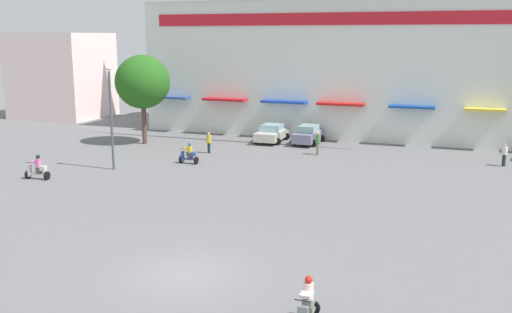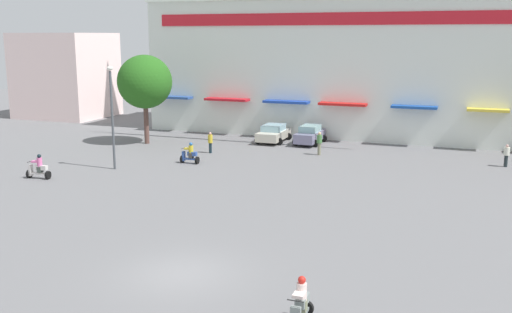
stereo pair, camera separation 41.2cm
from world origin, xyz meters
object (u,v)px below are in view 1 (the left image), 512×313
Objects in this scene: plaza_tree_0 at (143,82)px; pedestrian_2 at (504,154)px; scooter_rider_0 at (189,155)px; streetlamp_near at (111,110)px; pedestrian_1 at (318,142)px; scooter_rider_1 at (37,169)px; scooter_rider_2 at (307,305)px; pedestrian_0 at (209,141)px; parked_car_0 at (271,133)px; parked_car_1 at (308,135)px.

pedestrian_2 is at bearing 1.70° from plaza_tree_0.
streetlamp_near reaches higher than scooter_rider_0.
pedestrian_1 is 0.26× the size of streetlamp_near.
scooter_rider_1 reaches higher than scooter_rider_0.
plaza_tree_0 is at bearing 89.89° from scooter_rider_1.
scooter_rider_2 is 0.97× the size of pedestrian_0.
scooter_rider_1 is at bearing -126.55° from streetlamp_near.
scooter_rider_1 is (-9.64, -17.34, -0.10)m from parked_car_0.
parked_car_0 is 0.62× the size of streetlamp_near.
pedestrian_0 reaches higher than scooter_rider_0.
pedestrian_0 is 1.04× the size of pedestrian_2.
scooter_rider_2 is 24.42m from streetlamp_near.
pedestrian_0 reaches higher than parked_car_1.
pedestrian_0 is at bearing -133.83° from parked_car_1.
pedestrian_2 is (27.58, 13.81, 0.23)m from scooter_rider_1.
plaza_tree_0 is 1.70× the size of parked_car_0.
parked_car_1 is at bearing 19.49° from plaza_tree_0.
plaza_tree_0 reaches higher than scooter_rider_0.
streetlamp_near reaches higher than parked_car_1.
pedestrian_1 is (1.87, -4.21, 0.21)m from parked_car_1.
scooter_rider_1 reaches higher than pedestrian_2.
pedestrian_2 is (20.72, 6.52, 0.25)m from scooter_rider_0.
plaza_tree_0 is at bearing 128.92° from scooter_rider_2.
scooter_rider_0 is 0.93× the size of pedestrian_0.
pedestrian_2 is 26.74m from streetlamp_near.
pedestrian_0 is (6.64, -1.85, -4.17)m from plaza_tree_0.
pedestrian_2 reaches higher than scooter_rider_0.
streetlamp_near is at bearing -116.64° from parked_car_0.
scooter_rider_0 is at bearing 124.78° from scooter_rider_2.
parked_car_0 is 3.13m from parked_car_1.
scooter_rider_0 is (6.84, -5.70, -4.46)m from plaza_tree_0.
pedestrian_2 is at bearing 7.25° from pedestrian_0.
streetlamp_near is (-17.71, 16.47, 3.34)m from scooter_rider_2.
parked_car_0 is 10.42m from scooter_rider_0.
scooter_rider_0 is 3.87m from pedestrian_0.
pedestrian_0 is 21.09m from pedestrian_2.
parked_car_1 is 21.67m from scooter_rider_1.
pedestrian_2 is (6.95, 26.34, 0.22)m from scooter_rider_2.
pedestrian_0 reaches higher than pedestrian_2.
scooter_rider_1 is (-12.77, -17.50, -0.13)m from parked_car_1.
streetlamp_near is (-24.66, -9.87, 3.12)m from pedestrian_2.
pedestrian_1 is (7.77, 6.00, 0.37)m from scooter_rider_0.
pedestrian_0 is (-13.97, 23.68, 0.26)m from scooter_rider_2.
streetlamp_near is (2.90, -9.05, -1.09)m from plaza_tree_0.
scooter_rider_0 is at bearing -142.34° from pedestrian_1.
plaza_tree_0 is 1.76× the size of parked_car_1.
streetlamp_near reaches higher than pedestrian_1.
pedestrian_1 is 1.12× the size of pedestrian_2.
pedestrian_0 is 0.24× the size of streetlamp_near.
scooter_rider_2 is 1.01× the size of pedestrian_2.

